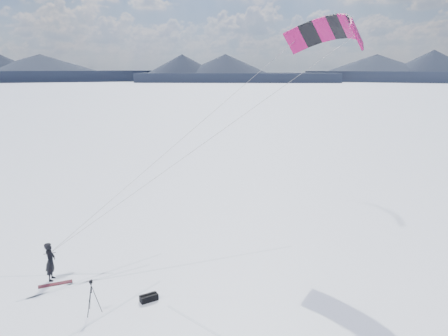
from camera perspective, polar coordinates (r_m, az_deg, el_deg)
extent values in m
plane|color=white|center=(19.91, -16.24, -17.44)|extent=(1800.00, 1800.00, 0.00)
cube|color=black|center=(333.63, 19.79, 11.06)|extent=(152.40, 113.97, 6.27)
cone|color=black|center=(333.58, 19.83, 11.60)|extent=(87.43, 87.43, 8.00)
cube|color=black|center=(336.42, 0.32, 11.82)|extent=(155.54, 70.36, 6.27)
cone|color=black|center=(336.37, 0.32, 12.35)|extent=(74.14, 74.14, 8.00)
cube|color=black|center=(337.33, -19.04, 11.13)|extent=(155.54, 70.36, 6.27)
cone|color=black|center=(337.29, -19.08, 11.66)|extent=(74.14, 74.14, 8.00)
cube|color=silver|center=(20.70, -20.61, -16.52)|extent=(6.45, 7.79, 0.01)
cube|color=silver|center=(22.43, -15.04, -13.71)|extent=(11.66, 3.07, 0.01)
cube|color=silver|center=(19.30, -5.56, -17.98)|extent=(6.52, 4.83, 0.01)
cube|color=silver|center=(21.43, -1.23, -14.56)|extent=(8.85, 4.87, 0.01)
imported|color=black|center=(23.10, -21.53, -13.40)|extent=(0.48, 0.70, 1.88)
cube|color=maroon|center=(22.57, -21.16, -13.95)|extent=(1.53, 0.66, 0.04)
cylinder|color=black|center=(19.47, -16.30, -16.07)|extent=(0.39, 0.03, 1.26)
cylinder|color=black|center=(19.64, -17.06, -15.85)|extent=(0.22, 0.35, 1.26)
cylinder|color=black|center=(19.37, -17.18, -16.29)|extent=(0.22, 0.36, 1.26)
cylinder|color=black|center=(19.28, -16.94, -14.89)|extent=(0.04, 0.04, 0.35)
cube|color=black|center=(19.18, -16.99, -14.27)|extent=(0.07, 0.07, 0.05)
cube|color=black|center=(19.13, -17.00, -14.03)|extent=(0.13, 0.09, 0.10)
cylinder|color=black|center=(19.22, -16.97, -13.90)|extent=(0.07, 0.10, 0.07)
cube|color=black|center=(20.06, -9.79, -16.36)|extent=(0.85, 0.63, 0.29)
cylinder|color=black|center=(19.98, -9.81, -15.96)|extent=(0.70, 0.35, 0.07)
cube|color=#AC0D54|center=(23.43, 16.96, 16.39)|extent=(1.25, 1.13, 1.65)
cube|color=black|center=(24.39, 16.64, 17.03)|extent=(1.05, 1.21, 1.53)
cube|color=#AC0D54|center=(25.33, 15.79, 17.37)|extent=(0.94, 1.23, 1.40)
cube|color=black|center=(26.22, 14.52, 17.44)|extent=(1.14, 1.22, 1.27)
cube|color=#AC0D54|center=(26.98, 12.95, 17.23)|extent=(1.32, 1.17, 1.40)
cube|color=black|center=(27.57, 11.19, 16.78)|extent=(1.47, 1.05, 1.53)
cube|color=#AC0D54|center=(27.98, 9.34, 16.12)|extent=(1.59, 0.88, 1.65)
cylinder|color=gray|center=(21.11, -2.30, 3.50)|extent=(15.14, 1.01, 10.19)
cylinder|color=gray|center=(23.71, -4.71, 4.52)|extent=(13.76, 6.43, 10.19)
cylinder|color=black|center=(22.55, -21.82, -10.30)|extent=(0.54, 0.17, 0.03)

